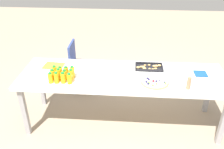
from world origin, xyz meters
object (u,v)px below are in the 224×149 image
Objects in this scene: fruit_pizza at (155,82)px; cardboard_tube at (189,83)px; juice_bottle_5 at (59,75)px; juice_bottle_11 at (72,72)px; juice_bottle_10 at (66,72)px; juice_bottle_6 at (65,75)px; juice_bottle_8 at (55,71)px; snack_tray at (149,67)px; juice_bottle_9 at (60,72)px; party_table at (123,79)px; chair_far_left at (80,63)px; napkin_stack at (201,74)px; juice_bottle_2 at (63,78)px; juice_bottle_7 at (71,75)px; juice_bottle_4 at (53,75)px; juice_bottle_1 at (56,78)px; plate_stack at (123,77)px; juice_bottle_3 at (69,79)px; paper_folder at (54,66)px; juice_bottle_0 at (51,78)px.

fruit_pizza is 0.39m from cardboard_tube.
juice_bottle_5 reaches higher than juice_bottle_11.
juice_bottle_11 is (0.08, -0.00, 0.00)m from juice_bottle_10.
juice_bottle_6 is 0.94× the size of juice_bottle_10.
juice_bottle_6 is 0.16m from juice_bottle_8.
juice_bottle_9 is at bearing -165.00° from snack_tray.
party_table is 19.47× the size of juice_bottle_6.
chair_far_left is 1.82m from napkin_stack.
juice_bottle_2 is 0.08m from juice_bottle_6.
juice_bottle_9 is at bearing -4.03° from juice_bottle_8.
cardboard_tube is at bearing -4.27° from juice_bottle_7.
juice_bottle_4 is 0.08m from juice_bottle_8.
snack_tray is at bearing 22.10° from juice_bottle_1.
party_table is 13.87× the size of plate_stack.
juice_bottle_1 is 0.22m from juice_bottle_11.
juice_bottle_1 reaches higher than chair_far_left.
chair_far_left is 6.12× the size of juice_bottle_3.
juice_bottle_3 reaches higher than juice_bottle_6.
snack_tray is at bearing 23.27° from juice_bottle_2.
juice_bottle_2 is 0.10m from juice_bottle_5.
juice_bottle_11 reaches higher than party_table.
cardboard_tube is (0.41, -0.47, 0.06)m from snack_tray.
juice_bottle_9 is 0.77m from plate_stack.
juice_bottle_8 is (0.00, 0.08, 0.00)m from juice_bottle_4.
juice_bottle_1 is at bearing -167.56° from plate_stack.
chair_far_left is 5.57× the size of juice_bottle_5.
paper_folder is at bearing 115.78° from juice_bottle_5.
juice_bottle_5 is 0.45× the size of fruit_pizza.
plate_stack is (0.70, 0.09, -0.05)m from juice_bottle_6.
plate_stack is (-0.37, 0.08, 0.00)m from fruit_pizza.
juice_bottle_11 is at bearing 40.00° from juice_bottle_6.
juice_bottle_11 is at bearing 17.31° from juice_bottle_4.
juice_bottle_11 reaches higher than juice_bottle_4.
juice_bottle_11 is (0.23, 0.15, 0.01)m from juice_bottle_0.
juice_bottle_0 is at bearing -175.69° from fruit_pizza.
juice_bottle_10 is 1.07m from fruit_pizza.
juice_bottle_1 is at bearing -175.56° from fruit_pizza.
juice_bottle_2 is 0.16m from juice_bottle_9.
juice_bottle_4 is 0.40× the size of fruit_pizza.
chair_far_left is at bearing 81.12° from juice_bottle_8.
juice_bottle_8 reaches higher than juice_bottle_3.
napkin_stack is (0.96, 0.16, -0.01)m from plate_stack.
juice_bottle_2 is at bearing -62.97° from juice_bottle_9.
juice_bottle_3 is 0.24m from juice_bottle_4.
chair_far_left is 6.30× the size of juice_bottle_6.
juice_bottle_4 is at bearing 160.31° from juice_bottle_3.
juice_bottle_8 is 1.00× the size of juice_bottle_10.
juice_bottle_1 reaches higher than plate_stack.
chair_far_left is at bearing 132.58° from party_table.
juice_bottle_7 is at bearing -18.63° from juice_bottle_8.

